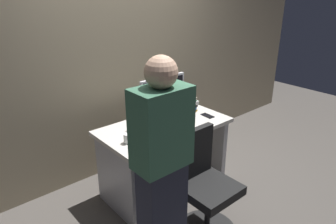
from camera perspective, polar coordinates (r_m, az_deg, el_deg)
ground_plane at (r=3.49m, az=-0.55°, el=-13.55°), size 9.00×9.00×0.00m
wall_back at (r=3.50m, az=-8.97°, el=13.06°), size 6.40×0.10×3.00m
desk at (r=3.22m, az=-0.58°, el=-6.20°), size 1.30×0.70×0.75m
office_chair at (r=2.76m, az=6.54°, el=-13.73°), size 0.52×0.52×0.94m
person_at_desk at (r=2.26m, az=-1.13°, el=-9.86°), size 0.40×0.24×1.64m
monitor at (r=3.13m, az=-0.90°, el=2.91°), size 0.54×0.14×0.46m
keyboard at (r=2.98m, az=0.20°, el=-3.25°), size 0.43×0.14×0.02m
mouse at (r=3.16m, az=3.86°, el=-1.62°), size 0.06×0.10×0.03m
cup_near_keyboard at (r=2.77m, az=-7.41°, el=-4.79°), size 0.07×0.07×0.09m
book_stack at (r=3.40m, az=3.47°, el=1.35°), size 0.21×0.19×0.17m
cell_phone at (r=3.34m, az=7.21°, el=-0.67°), size 0.08×0.15×0.01m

